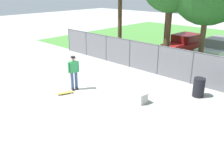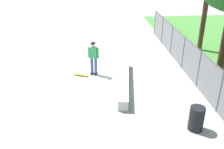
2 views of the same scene
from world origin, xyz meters
name	(u,v)px [view 1 (image 1 of 2)]	position (x,y,z in m)	size (l,w,h in m)	color
ground_plane	(89,91)	(0.00, 0.00, 0.00)	(80.00, 80.00, 0.00)	#9E9E99
grass_strip	(207,45)	(0.00, 15.01, 0.01)	(27.74, 20.00, 0.02)	#478438
concrete_ledge	(112,84)	(0.65, 1.11, 0.26)	(4.86, 1.16, 0.51)	#B7B5AD
skateboarder	(74,71)	(-0.76, -0.35, 1.03)	(0.38, 0.57, 1.84)	black
skateboard	(65,93)	(-0.62, -1.07, 0.07)	(0.49, 0.82, 0.09)	gold
chainlink_fence	(143,55)	(0.00, 4.71, 1.02)	(15.81, 0.07, 1.90)	#4C4C51
car_red	(185,44)	(0.03, 10.39, 0.84)	(2.21, 4.30, 1.66)	#B21E1E
car_white	(219,49)	(2.63, 10.64, 0.84)	(2.21, 4.30, 1.66)	silver
trash_bin	(199,87)	(4.44, 3.36, 0.48)	(0.56, 0.56, 0.97)	black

